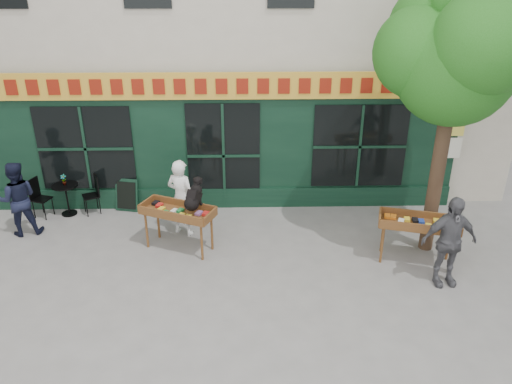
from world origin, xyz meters
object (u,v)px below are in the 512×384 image
book_cart_right (419,225)px  book_cart_center (178,213)px  woman (181,198)px  man_right (449,242)px  dog (193,194)px  bistro_table (66,193)px  man_left (18,199)px

book_cart_right → book_cart_center: bearing=-171.8°
woman → book_cart_right: size_ratio=1.08×
woman → man_right: (5.07, -2.00, 0.02)m
book_cart_right → man_right: size_ratio=0.91×
book_cart_right → woman: bearing=-179.3°
woman → man_right: man_right is taller
man_right → dog: bearing=160.0°
book_cart_center → bistro_table: bearing=174.0°
bistro_table → man_left: bearing=-127.9°
book_cart_center → dog: dog is taller
book_cart_center → bistro_table: size_ratio=2.14×
book_cart_right → bistro_table: book_cart_right is taller
woman → book_cart_right: 4.93m
book_cart_right → man_left: (-8.31, 1.32, 0.02)m
book_cart_right → man_left: 8.41m
book_cart_right → bistro_table: (-7.61, 2.22, -0.28)m
book_cart_center → man_right: size_ratio=0.91×
book_cart_center → man_left: man_left is taller
book_cart_center → bistro_table: book_cart_center is taller
dog → book_cart_right: bearing=16.7°
dog → man_right: 4.92m
dog → man_left: bearing=-167.4°
man_left → book_cart_right: bearing=154.3°
book_cart_center → dog: 0.59m
woman → book_cart_center: bearing=113.8°
book_cart_right → dog: bearing=-171.7°
book_cart_center → woman: size_ratio=0.93×
dog → man_right: (4.72, -1.30, -0.40)m
book_cart_center → dog: size_ratio=2.70×
man_right → woman: bearing=153.8°
woman → book_cart_right: woman is taller
dog → woman: woman is taller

